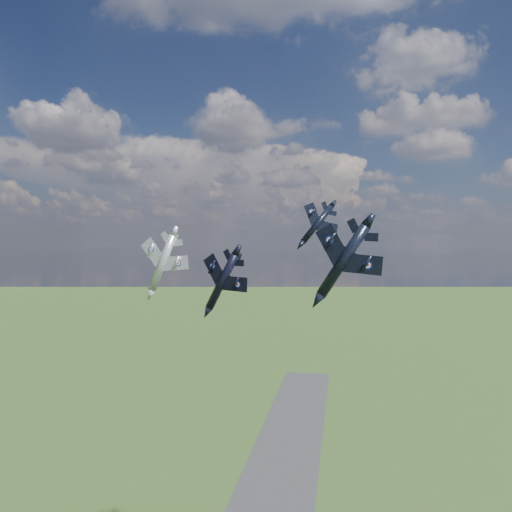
% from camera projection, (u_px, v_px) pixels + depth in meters
% --- Properties ---
extents(jet_lead_navy, '(15.08, 17.43, 7.89)m').
position_uv_depth(jet_lead_navy, '(222.00, 281.00, 84.11)').
color(jet_lead_navy, black).
extents(jet_right_navy, '(14.66, 18.19, 9.07)m').
position_uv_depth(jet_right_navy, '(343.00, 261.00, 70.73)').
color(jet_right_navy, black).
extents(jet_high_navy, '(12.80, 14.92, 7.76)m').
position_uv_depth(jet_high_navy, '(317.00, 224.00, 97.95)').
color(jet_high_navy, black).
extents(jet_left_silver, '(14.43, 18.10, 7.91)m').
position_uv_depth(jet_left_silver, '(162.00, 263.00, 99.54)').
color(jet_left_silver, '#AEB2B9').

